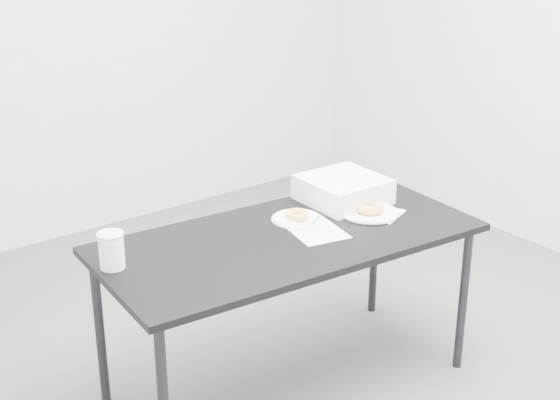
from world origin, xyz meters
TOP-DOWN VIEW (x-y plane):
  - floor at (0.00, 0.00)m, footprint 4.00×4.00m
  - wall_back at (0.00, 2.00)m, footprint 4.00×0.02m
  - table at (-0.11, -0.09)m, footprint 1.60×0.86m
  - scorecard at (0.01, -0.13)m, footprint 0.25×0.29m
  - logo_patch at (0.09, -0.04)m, footprint 0.05×0.05m
  - pen at (0.07, -0.05)m, footprint 0.11×0.07m
  - napkin at (0.34, -0.15)m, footprint 0.23×0.23m
  - plate_near at (0.30, -0.13)m, footprint 0.25×0.25m
  - donut_near at (0.30, -0.13)m, footprint 0.14×0.14m
  - plate_far at (0.02, 0.01)m, footprint 0.22×0.22m
  - donut_far at (0.02, 0.01)m, footprint 0.14×0.14m
  - coffee_cup at (-0.80, 0.07)m, footprint 0.09×0.09m
  - cup_lid at (-0.03, 0.02)m, footprint 0.10×0.10m
  - bakery_box at (0.32, 0.05)m, footprint 0.34×0.34m

SIDE VIEW (x-z plane):
  - floor at x=0.00m, z-range 0.00..0.00m
  - table at x=-0.11m, z-range 0.30..1.00m
  - scorecard at x=0.01m, z-range 0.70..0.70m
  - napkin at x=0.34m, z-range 0.70..0.71m
  - plate_far at x=0.02m, z-range 0.70..0.71m
  - logo_patch at x=0.09m, z-range 0.70..0.71m
  - pen at x=0.07m, z-range 0.70..0.71m
  - cup_lid at x=-0.03m, z-range 0.70..0.72m
  - plate_near at x=0.30m, z-range 0.71..0.71m
  - donut_far at x=0.02m, z-range 0.71..0.74m
  - donut_near at x=0.30m, z-range 0.71..0.75m
  - bakery_box at x=0.32m, z-range 0.70..0.81m
  - coffee_cup at x=-0.80m, z-range 0.70..0.84m
  - wall_back at x=0.00m, z-range 0.00..2.70m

